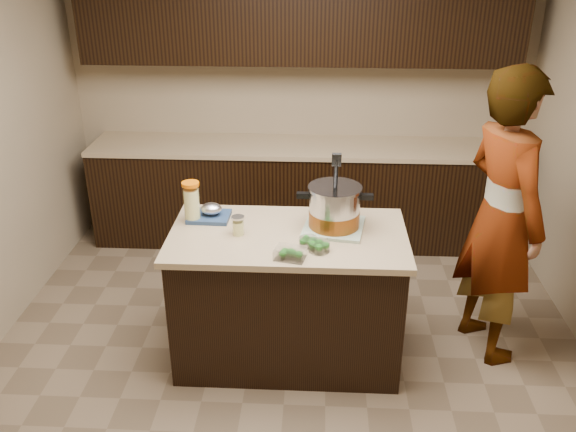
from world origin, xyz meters
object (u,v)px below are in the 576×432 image
lemonade_pitcher (192,204)px  person (502,218)px  island (288,296)px  stock_pot (334,209)px

lemonade_pitcher → person: person is taller
island → person: (1.33, 0.18, 0.51)m
lemonade_pitcher → stock_pot: bearing=-3.2°
lemonade_pitcher → person: (1.94, 0.04, -0.07)m
island → lemonade_pitcher: size_ratio=5.50×
lemonade_pitcher → person: bearing=1.1°
island → stock_pot: 0.65m
island → lemonade_pitcher: lemonade_pitcher is taller
lemonade_pitcher → person: 1.94m
island → stock_pot: size_ratio=3.09×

